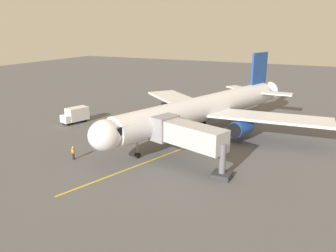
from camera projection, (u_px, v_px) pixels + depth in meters
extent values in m
plane|color=#565659|center=(200.00, 133.00, 52.05)|extent=(220.00, 220.00, 0.00)
cube|color=yellow|center=(189.00, 146.00, 46.10)|extent=(12.63, 38.10, 0.01)
cylinder|color=white|center=(205.00, 108.00, 50.11)|extent=(14.16, 33.50, 3.80)
ellipsoid|color=white|center=(105.00, 135.00, 37.55)|extent=(4.67, 4.92, 3.61)
cone|color=white|center=(266.00, 92.00, 62.89)|extent=(4.18, 3.91, 3.42)
cube|color=black|center=(115.00, 128.00, 38.36)|extent=(3.57, 2.52, 0.90)
cube|color=white|center=(269.00, 118.00, 47.18)|extent=(17.37, 6.36, 0.36)
cylinder|color=#1E479E|center=(241.00, 128.00, 47.54)|extent=(3.24, 3.95, 2.30)
cylinder|color=black|center=(234.00, 130.00, 46.33)|extent=(2.06, 0.84, 2.10)
cube|color=white|center=(179.00, 100.00, 58.53)|extent=(16.40, 14.95, 0.36)
cylinder|color=#1E479E|center=(181.00, 114.00, 55.26)|extent=(3.24, 3.95, 2.30)
cylinder|color=black|center=(173.00, 116.00, 54.05)|extent=(2.06, 0.84, 2.10)
cube|color=#1E479E|center=(259.00, 73.00, 59.74)|extent=(1.83, 4.67, 7.20)
cube|color=white|center=(273.00, 93.00, 58.31)|extent=(6.40, 2.41, 0.24)
cube|color=white|center=(242.00, 89.00, 62.57)|extent=(6.59, 5.71, 0.24)
cylinder|color=slate|center=(137.00, 145.00, 41.46)|extent=(0.24, 0.24, 2.77)
cylinder|color=black|center=(138.00, 155.00, 41.85)|extent=(0.64, 0.81, 0.70)
cylinder|color=slate|center=(230.00, 121.00, 51.07)|extent=(0.24, 0.24, 2.77)
cylinder|color=black|center=(230.00, 130.00, 51.46)|extent=(0.77, 1.19, 1.10)
cylinder|color=slate|center=(203.00, 115.00, 54.53)|extent=(0.24, 0.24, 2.77)
cylinder|color=black|center=(203.00, 124.00, 54.92)|extent=(0.77, 1.19, 1.10)
cube|color=#B7B7BC|center=(191.00, 135.00, 38.25)|extent=(9.36, 5.26, 2.50)
cube|color=gray|center=(163.00, 127.00, 41.24)|extent=(3.65, 3.91, 3.00)
cylinder|color=slate|center=(222.00, 161.00, 35.81)|extent=(0.70, 0.70, 3.90)
cube|color=#333338|center=(222.00, 175.00, 36.27)|extent=(2.00, 2.00, 0.60)
cylinder|color=#23232D|center=(73.00, 156.00, 41.32)|extent=(0.26, 0.26, 0.88)
cube|color=orange|center=(73.00, 150.00, 41.11)|extent=(0.35, 0.44, 0.60)
cube|color=silver|center=(73.00, 150.00, 41.11)|extent=(0.36, 0.46, 0.10)
sphere|color=beige|center=(73.00, 147.00, 40.99)|extent=(0.22, 0.22, 0.22)
cube|color=black|center=(168.00, 104.00, 68.16)|extent=(2.67, 2.70, 0.70)
cube|color=black|center=(169.00, 101.00, 68.10)|extent=(1.42, 1.41, 0.50)
cylinder|color=black|center=(165.00, 107.00, 67.41)|extent=(0.59, 0.61, 0.60)
cylinder|color=black|center=(163.00, 106.00, 68.58)|extent=(0.59, 0.61, 0.60)
cylinder|color=black|center=(172.00, 106.00, 67.95)|extent=(0.59, 0.61, 0.60)
cylinder|color=black|center=(170.00, 105.00, 69.12)|extent=(0.59, 0.61, 0.60)
cube|color=black|center=(207.00, 106.00, 67.33)|extent=(1.91, 2.83, 0.24)
cube|color=silver|center=(207.00, 103.00, 67.14)|extent=(1.91, 2.83, 0.08)
cylinder|color=slate|center=(206.00, 105.00, 65.95)|extent=(0.06, 0.06, 0.55)
cylinder|color=slate|center=(201.00, 104.00, 66.68)|extent=(0.06, 0.06, 0.55)
cylinder|color=slate|center=(212.00, 103.00, 67.76)|extent=(0.06, 0.06, 0.55)
cylinder|color=slate|center=(207.00, 102.00, 68.49)|extent=(0.06, 0.06, 0.55)
cylinder|color=black|center=(207.00, 109.00, 66.33)|extent=(0.34, 0.48, 0.44)
cylinder|color=black|center=(201.00, 108.00, 67.10)|extent=(0.34, 0.48, 0.44)
cylinder|color=black|center=(212.00, 107.00, 67.77)|extent=(0.34, 0.48, 0.44)
cylinder|color=black|center=(206.00, 106.00, 68.53)|extent=(0.34, 0.48, 0.44)
cube|color=white|center=(67.00, 119.00, 56.04)|extent=(2.31, 2.17, 1.20)
cube|color=black|center=(64.00, 118.00, 55.49)|extent=(1.67, 0.64, 0.70)
cube|color=silver|center=(77.00, 114.00, 57.28)|extent=(2.95, 4.02, 2.20)
cylinder|color=black|center=(68.00, 123.00, 55.61)|extent=(0.48, 0.88, 0.84)
cylinder|color=black|center=(64.00, 122.00, 56.45)|extent=(0.48, 0.88, 0.84)
cylinder|color=black|center=(85.00, 119.00, 57.87)|extent=(0.48, 0.88, 0.84)
cylinder|color=black|center=(81.00, 118.00, 58.72)|extent=(0.48, 0.88, 0.84)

